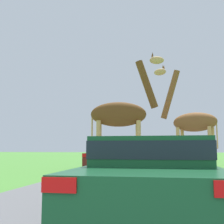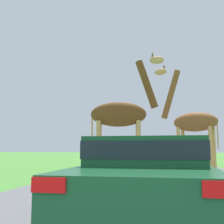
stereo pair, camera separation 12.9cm
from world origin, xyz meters
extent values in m
cube|color=#5B5B5E|center=(0.00, 30.00, 0.00)|extent=(7.25, 120.00, 0.00)
cylinder|color=tan|center=(-0.51, 10.45, 1.08)|extent=(0.16, 0.16, 2.15)
cylinder|color=#2D2319|center=(-0.51, 10.45, 0.05)|extent=(0.21, 0.21, 0.10)
cylinder|color=tan|center=(-0.42, 9.92, 1.08)|extent=(0.16, 0.16, 2.15)
cylinder|color=#2D2319|center=(-0.42, 9.92, 0.05)|extent=(0.21, 0.21, 0.10)
cylinder|color=tan|center=(-1.97, 10.22, 1.08)|extent=(0.16, 0.16, 2.15)
cylinder|color=#2D2319|center=(-1.97, 10.22, 0.05)|extent=(0.21, 0.21, 0.10)
cylinder|color=tan|center=(-1.89, 9.69, 1.08)|extent=(0.16, 0.16, 2.15)
cylinder|color=#2D2319|center=(-1.89, 9.69, 0.05)|extent=(0.21, 0.21, 0.10)
ellipsoid|color=brown|center=(-1.20, 10.07, 2.41)|extent=(2.19, 0.95, 0.94)
cylinder|color=brown|center=(-0.12, 10.24, 3.58)|extent=(0.89, 0.41, 1.90)
ellipsoid|color=tan|center=(0.28, 10.30, 4.53)|extent=(0.59, 0.32, 0.30)
cylinder|color=tan|center=(-2.19, 9.91, 1.82)|extent=(0.06, 0.06, 1.18)
cone|color=brown|center=(0.11, 10.34, 4.76)|extent=(0.07, 0.07, 0.16)
cone|color=brown|center=(0.13, 10.21, 4.76)|extent=(0.07, 0.07, 0.16)
cylinder|color=tan|center=(1.06, 11.47, 0.99)|extent=(0.14, 0.14, 1.98)
cylinder|color=#2D2319|center=(1.06, 11.47, 0.04)|extent=(0.19, 0.19, 0.09)
cylinder|color=tan|center=(1.27, 12.07, 0.99)|extent=(0.14, 0.14, 1.98)
cylinder|color=#2D2319|center=(1.27, 12.07, 0.04)|extent=(0.19, 0.19, 0.09)
cylinder|color=tan|center=(2.24, 11.05, 0.99)|extent=(0.14, 0.14, 1.98)
cylinder|color=#2D2319|center=(2.24, 11.05, 0.04)|extent=(0.19, 0.19, 0.09)
cylinder|color=tan|center=(2.46, 11.65, 0.99)|extent=(0.14, 0.14, 1.98)
cylinder|color=#2D2319|center=(2.46, 11.65, 0.04)|extent=(0.19, 0.19, 0.09)
ellipsoid|color=brown|center=(1.76, 11.56, 2.20)|extent=(1.94, 1.31, 0.79)
cylinder|color=brown|center=(0.80, 11.90, 3.45)|extent=(0.95, 0.55, 2.15)
ellipsoid|color=tan|center=(0.38, 12.05, 4.53)|extent=(0.61, 0.41, 0.30)
cylinder|color=tan|center=(2.56, 11.27, 1.66)|extent=(0.05, 0.05, 1.09)
cone|color=brown|center=(0.52, 11.93, 4.76)|extent=(0.07, 0.07, 0.16)
cone|color=brown|center=(0.56, 12.06, 4.76)|extent=(0.07, 0.07, 0.16)
cube|color=#144C28|center=(0.28, 4.28, 0.58)|extent=(1.85, 4.36, 0.58)
cube|color=#144C28|center=(0.28, 4.28, 1.08)|extent=(1.67, 1.96, 0.41)
cube|color=#19232D|center=(0.28, 4.28, 1.10)|extent=(1.68, 1.98, 0.25)
cube|color=red|center=(-0.48, 2.09, 0.79)|extent=(0.33, 0.03, 0.14)
cylinder|color=black|center=(-0.46, 5.58, 0.34)|extent=(0.37, 0.68, 0.68)
cylinder|color=black|center=(1.02, 5.58, 0.34)|extent=(0.37, 0.68, 0.68)
cylinder|color=black|center=(-0.46, 2.97, 0.34)|extent=(0.37, 0.68, 0.68)
cylinder|color=black|center=(1.02, 2.97, 0.34)|extent=(0.37, 0.68, 0.68)
cube|color=navy|center=(1.58, 27.80, 0.61)|extent=(1.76, 4.26, 0.66)
cube|color=navy|center=(1.58, 27.80, 1.21)|extent=(1.58, 1.92, 0.55)
cube|color=#19232D|center=(1.58, 27.80, 1.24)|extent=(1.60, 1.94, 0.33)
cube|color=red|center=(0.86, 25.66, 0.84)|extent=(0.32, 0.03, 0.16)
cube|color=red|center=(2.30, 25.66, 0.84)|extent=(0.32, 0.03, 0.16)
cylinder|color=black|center=(0.88, 29.08, 0.33)|extent=(0.35, 0.67, 0.67)
cylinder|color=black|center=(2.28, 29.08, 0.33)|extent=(0.35, 0.67, 0.67)
cylinder|color=black|center=(0.88, 26.52, 0.33)|extent=(0.35, 0.67, 0.67)
cylinder|color=black|center=(2.28, 26.52, 0.33)|extent=(0.35, 0.67, 0.67)
cube|color=maroon|center=(0.54, 23.16, 0.62)|extent=(1.79, 4.02, 0.66)
cube|color=maroon|center=(0.54, 23.16, 1.18)|extent=(1.61, 1.81, 0.46)
cube|color=#19232D|center=(0.54, 23.16, 1.21)|extent=(1.63, 1.83, 0.28)
cube|color=red|center=(-0.19, 21.14, 0.86)|extent=(0.32, 0.03, 0.16)
cube|color=red|center=(1.28, 21.14, 0.86)|extent=(0.32, 0.03, 0.16)
cylinder|color=black|center=(-0.17, 24.37, 0.35)|extent=(0.36, 0.70, 0.70)
cylinder|color=black|center=(1.26, 24.37, 0.35)|extent=(0.36, 0.70, 0.70)
cylinder|color=black|center=(-0.17, 21.96, 0.35)|extent=(0.36, 0.70, 0.70)
cylinder|color=black|center=(1.26, 21.96, 0.35)|extent=(0.36, 0.70, 0.70)
cube|color=#561914|center=(-2.38, 14.69, 0.57)|extent=(1.85, 4.51, 0.65)
cube|color=#561914|center=(-2.38, 14.69, 1.17)|extent=(1.66, 2.03, 0.56)
cube|color=#19232D|center=(-2.38, 14.69, 1.20)|extent=(1.68, 2.05, 0.34)
cube|color=red|center=(-3.14, 12.42, 0.80)|extent=(0.33, 0.03, 0.16)
cube|color=red|center=(-1.63, 12.42, 0.80)|extent=(0.33, 0.03, 0.16)
cylinder|color=black|center=(-3.12, 16.04, 0.29)|extent=(0.37, 0.57, 0.57)
cylinder|color=black|center=(-1.65, 16.04, 0.29)|extent=(0.37, 0.57, 0.57)
cylinder|color=black|center=(-3.12, 13.34, 0.29)|extent=(0.37, 0.57, 0.57)
cylinder|color=black|center=(-1.65, 13.34, 0.29)|extent=(0.37, 0.57, 0.57)
camera|label=1|loc=(0.48, -0.41, 1.12)|focal=45.00mm
camera|label=2|loc=(0.60, -0.39, 1.12)|focal=45.00mm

